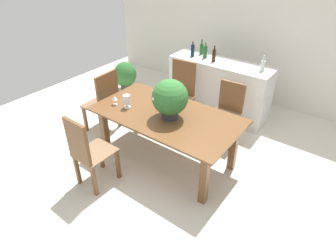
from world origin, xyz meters
TOP-DOWN VIEW (x-y plane):
  - ground_plane at (0.00, 0.00)m, footprint 7.04×7.04m
  - back_wall at (0.00, 2.60)m, footprint 6.40×0.10m
  - dining_table at (0.00, -0.01)m, footprint 1.97×1.06m
  - chair_near_left at (-0.45, -1.00)m, footprint 0.42×0.47m
  - chair_far_left at (-0.45, 0.98)m, footprint 0.50×0.50m
  - chair_head_end at (-1.23, -0.00)m, footprint 0.47×0.50m
  - chair_far_right at (0.44, 0.96)m, footprint 0.44×0.42m
  - flower_centerpiece at (0.09, -0.05)m, footprint 0.46×0.46m
  - crystal_vase_left at (-0.54, -0.19)m, footprint 0.10×0.10m
  - crystal_vase_center_near at (-0.26, 0.24)m, footprint 0.10×0.10m
  - wine_glass at (-0.73, -0.23)m, footprint 0.08×0.08m
  - kitchen_counter at (-0.07, 1.63)m, footprint 1.78×0.55m
  - wine_bottle_clear at (-0.62, 1.57)m, footprint 0.07×0.07m
  - wine_bottle_amber at (-0.19, 1.56)m, footprint 0.06×0.06m
  - wine_bottle_dark at (-0.55, 1.77)m, footprint 0.06×0.06m
  - wine_bottle_tall at (0.62, 1.65)m, footprint 0.07×0.07m
  - wine_bottle_green at (-0.40, 1.64)m, footprint 0.07×0.07m
  - potted_plant_floor at (-2.09, 1.33)m, footprint 0.47×0.47m

SIDE VIEW (x-z plane):
  - ground_plane at x=0.00m, z-range 0.00..0.00m
  - potted_plant_floor at x=-2.09m, z-range 0.03..0.64m
  - kitchen_counter at x=-0.07m, z-range 0.00..0.97m
  - chair_far_right at x=0.44m, z-range 0.06..1.00m
  - chair_near_left at x=-0.45m, z-range 0.04..1.06m
  - chair_head_end at x=-1.23m, z-range 0.05..1.10m
  - chair_far_left at x=-0.45m, z-range 0.05..1.12m
  - dining_table at x=0.00m, z-range 0.25..1.01m
  - wine_glass at x=-0.73m, z-range 0.79..0.93m
  - crystal_vase_left at x=-0.54m, z-range 0.77..0.96m
  - crystal_vase_center_near at x=-0.26m, z-range 0.77..0.99m
  - flower_centerpiece at x=0.09m, z-range 0.77..1.29m
  - wine_bottle_tall at x=0.62m, z-range 0.94..1.19m
  - wine_bottle_dark at x=-0.55m, z-range 0.94..1.20m
  - wine_bottle_green at x=-0.40m, z-range 0.94..1.21m
  - wine_bottle_clear at x=-0.62m, z-range 0.95..1.21m
  - wine_bottle_amber at x=-0.19m, z-range 0.95..1.22m
  - back_wall at x=0.00m, z-range 0.00..2.60m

